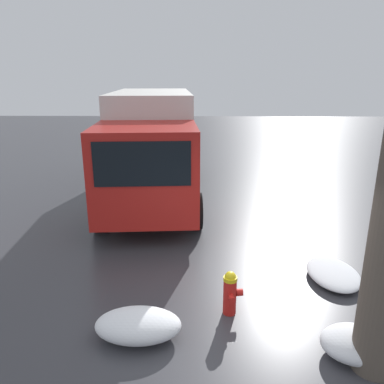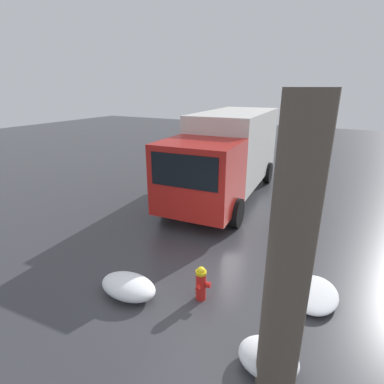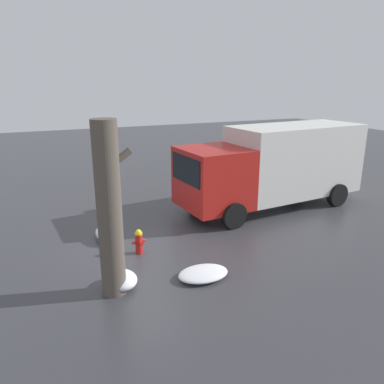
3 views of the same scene
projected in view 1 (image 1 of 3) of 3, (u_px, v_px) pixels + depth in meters
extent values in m
plane|color=#38383D|center=(229.00, 313.00, 5.98)|extent=(60.00, 60.00, 0.00)
cylinder|color=red|center=(230.00, 297.00, 5.89)|extent=(0.21, 0.21, 0.58)
cylinder|color=yellow|center=(230.00, 279.00, 5.79)|extent=(0.22, 0.22, 0.06)
sphere|color=yellow|center=(230.00, 277.00, 5.79)|extent=(0.18, 0.18, 0.18)
cylinder|color=red|center=(239.00, 292.00, 5.89)|extent=(0.12, 0.11, 0.11)
cylinder|color=red|center=(228.00, 288.00, 6.02)|extent=(0.11, 0.10, 0.09)
cylinder|color=red|center=(232.00, 298.00, 5.72)|extent=(0.11, 0.10, 0.09)
cube|color=red|center=(146.00, 171.00, 8.68)|extent=(2.35, 2.50, 2.10)
cube|color=black|center=(142.00, 164.00, 7.51)|extent=(0.18, 1.97, 0.92)
cube|color=silver|center=(153.00, 134.00, 12.15)|extent=(5.44, 2.73, 2.69)
cylinder|color=black|center=(196.00, 211.00, 9.16)|extent=(0.92, 0.35, 0.90)
cylinder|color=black|center=(99.00, 213.00, 9.04)|extent=(0.92, 0.35, 0.90)
cylinder|color=black|center=(187.00, 165.00, 13.88)|extent=(0.92, 0.35, 0.90)
cylinder|color=black|center=(124.00, 166.00, 13.75)|extent=(0.92, 0.35, 0.90)
ellipsoid|color=white|center=(355.00, 344.00, 5.01)|extent=(0.76, 0.92, 0.38)
ellipsoid|color=white|center=(138.00, 325.00, 5.37)|extent=(0.76, 1.24, 0.40)
ellipsoid|color=white|center=(333.00, 273.00, 6.95)|extent=(1.32, 0.92, 0.22)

